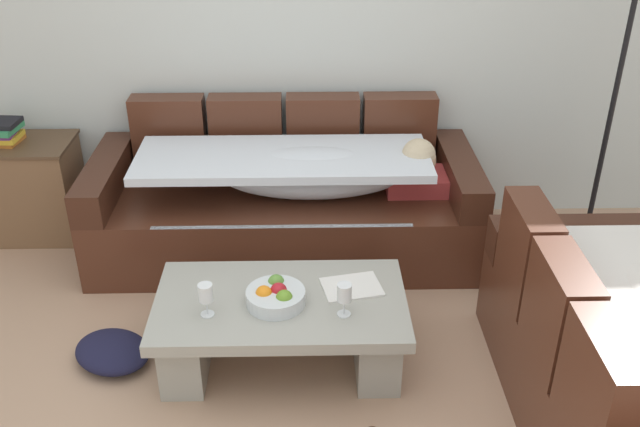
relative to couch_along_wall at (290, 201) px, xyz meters
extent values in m
cube|color=silver|center=(-0.02, 0.53, 1.02)|extent=(9.00, 0.10, 2.70)
cube|color=#4C2719|center=(-0.03, -0.02, -0.12)|extent=(2.31, 0.92, 0.42)
cube|color=#4C2719|center=(-0.76, 0.36, 0.32)|extent=(0.46, 0.16, 0.46)
cube|color=#4C2719|center=(-0.28, 0.36, 0.32)|extent=(0.46, 0.16, 0.46)
cube|color=#4C2719|center=(0.21, 0.36, 0.32)|extent=(0.46, 0.16, 0.46)
cube|color=#4C2719|center=(0.70, 0.36, 0.32)|extent=(0.46, 0.16, 0.46)
cube|color=#3C1F14|center=(-1.10, -0.02, 0.19)|extent=(0.18, 0.92, 0.20)
cube|color=#3C1F14|center=(1.03, -0.02, 0.19)|extent=(0.18, 0.92, 0.20)
cube|color=#B23838|center=(0.76, -0.03, 0.14)|extent=(0.36, 0.28, 0.11)
sphere|color=tan|center=(0.76, -0.07, 0.30)|extent=(0.21, 0.21, 0.21)
sphere|color=#CCB793|center=(0.76, -0.07, 0.33)|extent=(0.20, 0.20, 0.20)
ellipsoid|color=silver|center=(0.14, -0.07, 0.23)|extent=(1.10, 0.44, 0.28)
cube|color=silver|center=(-0.03, -0.09, 0.33)|extent=(1.70, 0.60, 0.05)
cube|color=silver|center=(-0.03, -0.46, -0.10)|extent=(1.44, 0.04, 0.38)
cube|color=#4C2719|center=(1.49, -1.58, -0.12)|extent=(0.92, 1.73, 0.42)
cube|color=#4C2719|center=(1.11, -2.03, 0.32)|extent=(0.16, 0.43, 0.46)
cube|color=#4C2719|center=(1.11, -1.58, 0.32)|extent=(0.16, 0.43, 0.46)
cube|color=#4C2719|center=(1.11, -1.12, 0.32)|extent=(0.16, 0.43, 0.46)
cube|color=#3C1F14|center=(1.49, -0.80, 0.19)|extent=(0.92, 0.18, 0.20)
cube|color=#9E9E94|center=(-0.03, -1.09, 0.02)|extent=(1.20, 0.68, 0.06)
cube|color=#9E9E94|center=(-0.49, -1.09, -0.17)|extent=(0.20, 0.54, 0.32)
cube|color=#9E9E94|center=(0.43, -1.09, -0.17)|extent=(0.20, 0.54, 0.32)
cylinder|color=silver|center=(-0.05, -1.12, 0.08)|extent=(0.28, 0.28, 0.07)
sphere|color=orange|center=(-0.10, -1.13, 0.11)|extent=(0.08, 0.08, 0.08)
sphere|color=red|center=(-0.03, -1.11, 0.11)|extent=(0.08, 0.08, 0.08)
sphere|color=#66992B|center=(-0.01, -1.16, 0.11)|extent=(0.08, 0.08, 0.08)
sphere|color=#5E943B|center=(-0.05, -1.04, 0.11)|extent=(0.08, 0.08, 0.08)
cylinder|color=silver|center=(-0.36, -1.20, 0.05)|extent=(0.06, 0.06, 0.01)
cylinder|color=silver|center=(-0.36, -1.20, 0.09)|extent=(0.01, 0.01, 0.07)
cylinder|color=silver|center=(-0.36, -1.20, 0.17)|extent=(0.07, 0.07, 0.08)
cylinder|color=silver|center=(0.27, -1.21, 0.05)|extent=(0.06, 0.06, 0.01)
cylinder|color=silver|center=(0.27, -1.21, 0.09)|extent=(0.01, 0.01, 0.07)
cylinder|color=silver|center=(0.27, -1.21, 0.17)|extent=(0.07, 0.07, 0.08)
cube|color=white|center=(0.32, -1.00, 0.05)|extent=(0.32, 0.26, 0.01)
cube|color=brown|center=(-1.72, 0.23, -0.02)|extent=(0.70, 0.42, 0.62)
cube|color=brown|center=(-1.72, 0.23, 0.30)|extent=(0.72, 0.44, 0.02)
cube|color=#B76623|center=(-1.74, 0.23, 0.32)|extent=(0.18, 0.21, 0.02)
cube|color=gold|center=(-1.74, 0.23, 0.35)|extent=(0.17, 0.20, 0.03)
cube|color=#72337F|center=(-1.74, 0.22, 0.38)|extent=(0.13, 0.19, 0.03)
cube|color=#338C59|center=(-1.74, 0.22, 0.41)|extent=(0.19, 0.23, 0.04)
cube|color=black|center=(-1.73, 0.22, 0.44)|extent=(0.18, 0.20, 0.03)
cylinder|color=black|center=(1.90, 0.06, -0.32)|extent=(0.28, 0.28, 0.02)
cylinder|color=black|center=(1.90, 0.06, 0.59)|extent=(0.03, 0.03, 1.80)
ellipsoid|color=#191933|center=(-0.87, -1.07, -0.27)|extent=(0.51, 0.49, 0.12)
camera|label=1|loc=(0.10, -3.84, 2.03)|focal=39.69mm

